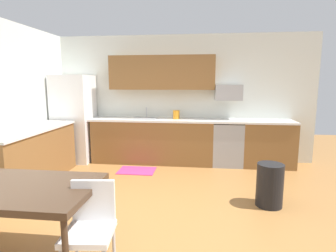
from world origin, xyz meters
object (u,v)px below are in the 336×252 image
(dining_table, at_px, (18,193))
(trash_bin, at_px, (270,185))
(oven_range, at_px, (227,143))
(microwave, at_px, (228,92))
(chair_near_table, at_px, (91,223))
(refrigerator, at_px, (74,119))
(kettle, at_px, (176,115))

(dining_table, distance_m, trash_bin, 3.06)
(oven_range, bearing_deg, dining_table, -122.24)
(microwave, height_order, chair_near_table, microwave)
(dining_table, bearing_deg, trash_bin, 31.09)
(oven_range, distance_m, dining_table, 4.12)
(oven_range, xyz_separation_m, chair_near_table, (-1.48, -3.56, 0.05))
(chair_near_table, bearing_deg, refrigerator, 117.12)
(dining_table, bearing_deg, microwave, 58.49)
(oven_range, distance_m, kettle, 1.21)
(dining_table, bearing_deg, oven_range, 57.76)
(trash_bin, bearing_deg, oven_range, 101.96)
(chair_near_table, height_order, trash_bin, chair_near_table)
(refrigerator, xyz_separation_m, oven_range, (3.26, 0.08, -0.47))
(dining_table, height_order, trash_bin, dining_table)
(microwave, relative_size, dining_table, 0.39)
(refrigerator, height_order, microwave, refrigerator)
(refrigerator, distance_m, trash_bin, 4.15)
(oven_range, xyz_separation_m, kettle, (-1.07, 0.05, 0.56))
(microwave, height_order, dining_table, microwave)
(chair_near_table, bearing_deg, microwave, 67.93)
(chair_near_table, bearing_deg, trash_bin, 41.07)
(refrigerator, distance_m, dining_table, 3.57)
(chair_near_table, xyz_separation_m, kettle, (0.41, 3.61, 0.52))
(trash_bin, height_order, kettle, kettle)
(oven_range, bearing_deg, microwave, 90.00)
(oven_range, height_order, trash_bin, oven_range)
(microwave, distance_m, dining_table, 4.27)
(chair_near_table, bearing_deg, dining_table, 173.77)
(refrigerator, relative_size, chair_near_table, 2.18)
(oven_range, height_order, dining_table, oven_range)
(microwave, relative_size, chair_near_table, 0.64)
(oven_range, relative_size, kettle, 4.55)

